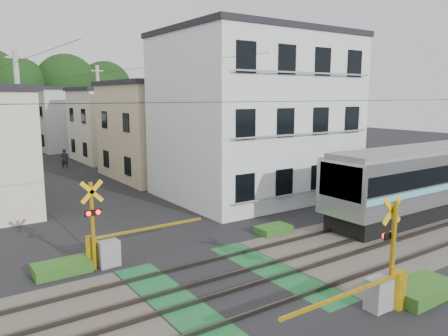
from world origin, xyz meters
TOP-DOWN VIEW (x-y plane):
  - ground at (0.00, 0.00)m, footprint 120.00×120.00m
  - track_bed at (0.00, 0.00)m, footprint 120.00×120.00m
  - crossing_signal_near at (2.59, -3.65)m, footprint 4.74×0.65m
  - crossing_signal_far at (-2.59, 3.65)m, footprint 4.74×0.65m
  - apartment_block at (8.50, 9.49)m, footprint 10.20×8.36m
  - houses_row at (0.25, 25.92)m, footprint 22.07×31.35m
  - catenary at (6.00, 0.03)m, footprint 60.00×5.04m
  - utility_poles at (-1.05, 23.01)m, footprint 7.90×42.00m
  - pedestrian at (1.72, 25.30)m, footprint 0.69×0.59m
  - weed_patches at (1.76, -0.09)m, footprint 10.25×8.80m

SIDE VIEW (x-z plane):
  - ground at x=0.00m, z-range 0.00..0.00m
  - track_bed at x=0.00m, z-range -0.03..0.11m
  - weed_patches at x=1.76m, z-range -0.02..0.38m
  - crossing_signal_near at x=2.59m, z-range -0.83..2.25m
  - crossing_signal_far at x=-2.59m, z-range -0.83..2.25m
  - pedestrian at x=1.72m, z-range 0.00..1.60m
  - houses_row at x=0.25m, z-range -0.16..6.64m
  - catenary at x=6.00m, z-range 0.20..7.20m
  - utility_poles at x=-1.05m, z-range 0.08..8.08m
  - apartment_block at x=8.50m, z-range 0.01..9.31m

